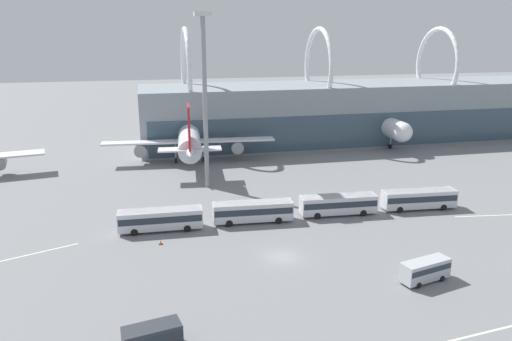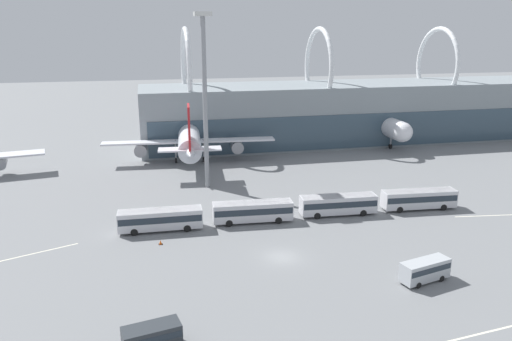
% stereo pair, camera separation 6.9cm
% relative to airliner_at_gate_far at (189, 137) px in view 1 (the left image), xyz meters
% --- Properties ---
extents(ground_plane, '(440.00, 440.00, 0.00)m').
position_rel_airliner_at_gate_far_xyz_m(ground_plane, '(6.94, -47.78, -5.27)').
color(ground_plane, slate).
extents(terminal_building, '(145.54, 18.87, 27.41)m').
position_rel_airliner_at_gate_far_xyz_m(terminal_building, '(62.88, 11.74, 2.31)').
color(terminal_building, gray).
rests_on(terminal_building, ground_plane).
extents(airliner_at_gate_far, '(35.48, 34.61, 13.83)m').
position_rel_airliner_at_gate_far_xyz_m(airliner_at_gate_far, '(0.00, 0.00, 0.00)').
color(airliner_at_gate_far, silver).
rests_on(airliner_at_gate_far, ground_plane).
extents(airliner_parked_remote, '(38.70, 36.10, 13.07)m').
position_rel_airliner_at_gate_far_xyz_m(airliner_parked_remote, '(46.41, 12.96, -0.39)').
color(airliner_parked_remote, white).
rests_on(airliner_parked_remote, ground_plane).
extents(shuttle_bus_0, '(11.57, 2.97, 3.03)m').
position_rel_airliner_at_gate_far_xyz_m(shuttle_bus_0, '(-7.28, -36.05, -3.48)').
color(shuttle_bus_0, silver).
rests_on(shuttle_bus_0, ground_plane).
extents(shuttle_bus_1, '(11.64, 3.35, 3.03)m').
position_rel_airliner_at_gate_far_xyz_m(shuttle_bus_1, '(5.86, -35.78, -3.48)').
color(shuttle_bus_1, silver).
rests_on(shuttle_bus_1, ground_plane).
extents(shuttle_bus_2, '(11.62, 3.24, 3.03)m').
position_rel_airliner_at_gate_far_xyz_m(shuttle_bus_2, '(19.01, -35.69, -3.48)').
color(shuttle_bus_2, silver).
rests_on(shuttle_bus_2, ground_plane).
extents(shuttle_bus_3, '(11.65, 3.42, 3.03)m').
position_rel_airliner_at_gate_far_xyz_m(shuttle_bus_3, '(32.15, -36.02, -3.48)').
color(shuttle_bus_3, silver).
rests_on(shuttle_bus_3, ground_plane).
extents(service_van_foreground, '(6.17, 3.32, 2.50)m').
position_rel_airliner_at_gate_far_xyz_m(service_van_foreground, '(20.87, -57.03, -3.81)').
color(service_van_foreground, '#B2B7BC').
rests_on(service_van_foreground, ground_plane).
extents(service_van_crossing, '(5.33, 3.07, 2.40)m').
position_rel_airliner_at_gate_far_xyz_m(service_van_crossing, '(-8.94, -63.13, -3.86)').
color(service_van_crossing, '#2D3338').
rests_on(service_van_crossing, ground_plane).
extents(floodlight_mast, '(2.80, 2.80, 29.64)m').
position_rel_airliner_at_gate_far_xyz_m(floodlight_mast, '(1.45, -17.94, 12.69)').
color(floodlight_mast, gray).
rests_on(floodlight_mast, ground_plane).
extents(lane_stripe_0, '(9.70, 1.41, 0.01)m').
position_rel_airliner_at_gate_far_xyz_m(lane_stripe_0, '(20.62, -67.18, -5.27)').
color(lane_stripe_0, silver).
rests_on(lane_stripe_0, ground_plane).
extents(lane_stripe_1, '(9.00, 3.77, 0.01)m').
position_rel_airliner_at_gate_far_xyz_m(lane_stripe_1, '(-22.56, -39.96, -5.27)').
color(lane_stripe_1, silver).
rests_on(lane_stripe_1, ground_plane).
extents(lane_stripe_2, '(11.92, 1.66, 0.01)m').
position_rel_airliner_at_gate_far_xyz_m(lane_stripe_2, '(41.71, -41.02, -5.27)').
color(lane_stripe_2, silver).
rests_on(lane_stripe_2, ground_plane).
extents(traffic_cone_0, '(0.52, 0.52, 0.60)m').
position_rel_airliner_at_gate_far_xyz_m(traffic_cone_0, '(-7.50, -40.79, -4.98)').
color(traffic_cone_0, black).
rests_on(traffic_cone_0, ground_plane).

